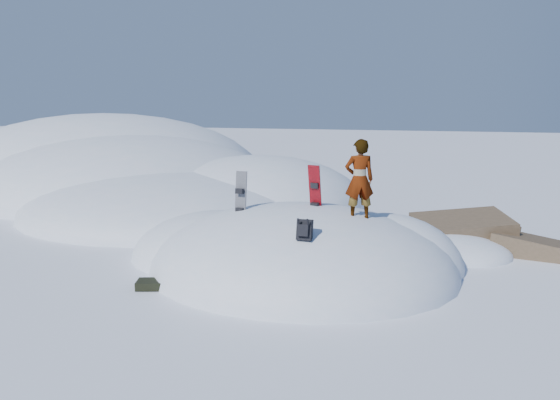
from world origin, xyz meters
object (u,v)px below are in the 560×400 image
(snowboard_dark, at_px, (240,203))
(person, at_px, (359,180))
(backpack, at_px, (304,230))
(snowboard_red, at_px, (315,198))

(snowboard_dark, relative_size, person, 0.85)
(snowboard_dark, xyz_separation_m, backpack, (1.85, -1.49, -0.16))
(snowboard_red, xyz_separation_m, backpack, (0.22, -1.97, -0.28))
(snowboard_red, bearing_deg, snowboard_dark, -147.43)
(person, bearing_deg, snowboard_red, -43.78)
(snowboard_red, relative_size, person, 0.88)
(backpack, bearing_deg, snowboard_dark, 139.97)
(backpack, distance_m, person, 1.92)
(snowboard_red, distance_m, snowboard_dark, 1.69)
(snowboard_dark, height_order, backpack, snowboard_dark)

